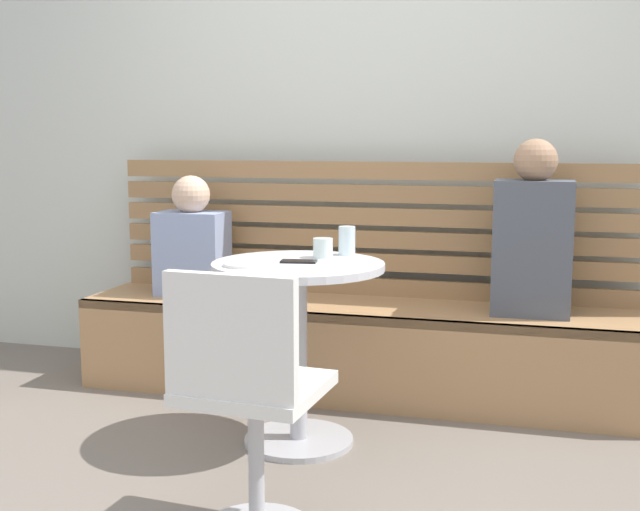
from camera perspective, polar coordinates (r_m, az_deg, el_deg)
name	(u,v)px	position (r m, az deg, el deg)	size (l,w,h in m)	color
ground	(284,502)	(2.84, -2.60, -17.15)	(8.00, 8.00, 0.00)	#70665B
back_wall	(380,93)	(4.16, 4.33, 11.50)	(5.20, 0.10, 2.90)	silver
booth_bench	(360,349)	(3.85, 2.87, -6.69)	(2.70, 0.52, 0.44)	#A87C51
booth_backrest	(371,228)	(3.98, 3.68, 1.95)	(2.65, 0.04, 0.67)	#9A7249
cafe_table	(298,318)	(3.17, -1.55, -4.45)	(0.68, 0.68, 0.74)	#ADADB2
white_chair	(247,396)	(2.42, -5.25, -9.95)	(0.43, 0.43, 0.85)	#ADADB2
person_adult	(533,237)	(3.66, 14.91, 1.32)	(0.34, 0.22, 0.78)	#4C515B
person_child_left	(192,243)	(4.05, -9.10, 0.89)	(0.34, 0.22, 0.60)	#8C9EC6
cup_glass_tall	(347,241)	(3.32, 1.93, 1.06)	(0.07, 0.07, 0.12)	silver
cup_glass_short	(323,248)	(3.25, 0.21, 0.54)	(0.08, 0.08, 0.08)	silver
plate_small	(246,264)	(3.06, -5.31, -0.63)	(0.17, 0.17, 0.01)	white
phone_on_table	(299,261)	(3.13, -1.52, -0.42)	(0.07, 0.14, 0.01)	black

